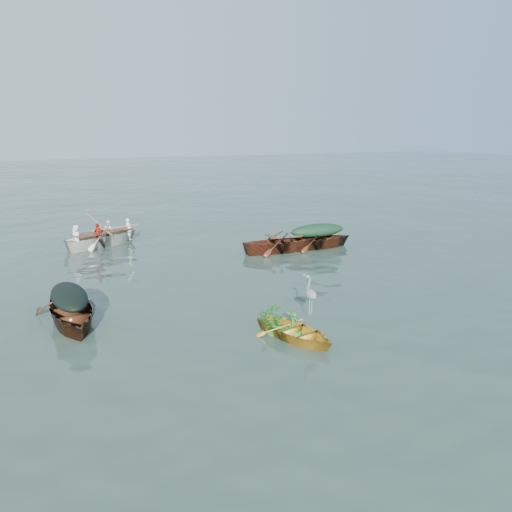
{
  "coord_description": "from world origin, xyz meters",
  "views": [
    {
      "loc": [
        -6.25,
        -11.68,
        4.65
      ],
      "look_at": [
        0.24,
        3.04,
        0.5
      ],
      "focal_mm": 35.0,
      "sensor_mm": 36.0,
      "label": 1
    }
  ],
  "objects_px": {
    "yellow_dinghy": "(295,339)",
    "open_wooden_boat": "(283,251)",
    "green_tarp_boat": "(317,248)",
    "rowed_boat": "(105,246)",
    "dark_covered_boat": "(72,323)",
    "heron": "(311,300)"
  },
  "relations": [
    {
      "from": "green_tarp_boat",
      "to": "rowed_boat",
      "type": "xyz_separation_m",
      "value": [
        -7.71,
        3.83,
        0.0
      ]
    },
    {
      "from": "open_wooden_boat",
      "to": "green_tarp_boat",
      "type": "bearing_deg",
      "value": -88.08
    },
    {
      "from": "dark_covered_boat",
      "to": "rowed_boat",
      "type": "xyz_separation_m",
      "value": [
        1.85,
        8.24,
        0.0
      ]
    },
    {
      "from": "open_wooden_boat",
      "to": "heron",
      "type": "distance_m",
      "value": 7.89
    },
    {
      "from": "yellow_dinghy",
      "to": "open_wooden_boat",
      "type": "distance_m",
      "value": 8.25
    },
    {
      "from": "dark_covered_boat",
      "to": "heron",
      "type": "xyz_separation_m",
      "value": [
        5.08,
        -2.85,
        0.8
      ]
    },
    {
      "from": "yellow_dinghy",
      "to": "green_tarp_boat",
      "type": "height_order",
      "value": "green_tarp_boat"
    },
    {
      "from": "dark_covered_boat",
      "to": "green_tarp_boat",
      "type": "relative_size",
      "value": 0.95
    },
    {
      "from": "yellow_dinghy",
      "to": "heron",
      "type": "relative_size",
      "value": 2.87
    },
    {
      "from": "yellow_dinghy",
      "to": "green_tarp_boat",
      "type": "bearing_deg",
      "value": 37.86
    },
    {
      "from": "yellow_dinghy",
      "to": "rowed_boat",
      "type": "relative_size",
      "value": 0.59
    },
    {
      "from": "green_tarp_boat",
      "to": "rowed_boat",
      "type": "distance_m",
      "value": 8.61
    },
    {
      "from": "green_tarp_boat",
      "to": "open_wooden_boat",
      "type": "distance_m",
      "value": 1.5
    },
    {
      "from": "green_tarp_boat",
      "to": "rowed_boat",
      "type": "relative_size",
      "value": 0.94
    },
    {
      "from": "yellow_dinghy",
      "to": "open_wooden_boat",
      "type": "xyz_separation_m",
      "value": [
        3.49,
        7.48,
        0.0
      ]
    },
    {
      "from": "dark_covered_boat",
      "to": "heron",
      "type": "distance_m",
      "value": 5.88
    },
    {
      "from": "yellow_dinghy",
      "to": "dark_covered_boat",
      "type": "height_order",
      "value": "dark_covered_boat"
    },
    {
      "from": "dark_covered_boat",
      "to": "rowed_boat",
      "type": "distance_m",
      "value": 8.44
    },
    {
      "from": "yellow_dinghy",
      "to": "dark_covered_boat",
      "type": "distance_m",
      "value": 5.51
    },
    {
      "from": "rowed_boat",
      "to": "heron",
      "type": "distance_m",
      "value": 11.57
    },
    {
      "from": "yellow_dinghy",
      "to": "rowed_boat",
      "type": "bearing_deg",
      "value": 85.13
    },
    {
      "from": "dark_covered_boat",
      "to": "heron",
      "type": "relative_size",
      "value": 4.36
    }
  ]
}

